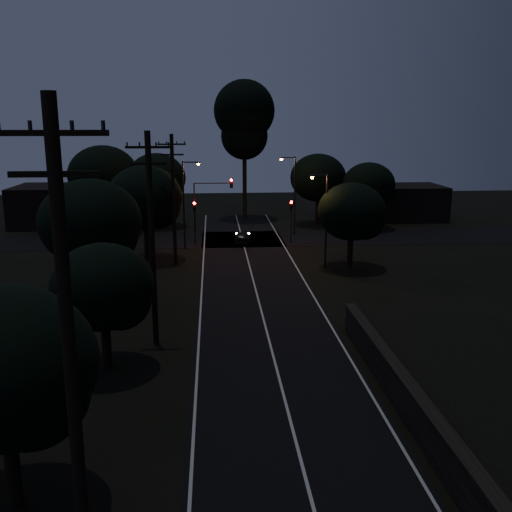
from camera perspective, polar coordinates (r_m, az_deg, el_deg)
road_surface at (r=46.30m, az=-0.67°, el=-0.98°), size 60.00×70.00×0.03m
utility_pole_near at (r=13.13m, az=-18.05°, el=-10.60°), size 2.20×0.30×12.00m
utility_pole_mid at (r=29.38m, az=-10.39°, el=1.92°), size 2.20×0.30×11.00m
utility_pole_far at (r=46.15m, az=-8.26°, el=5.76°), size 2.20×0.30×10.50m
tree_left_a at (r=18.02m, az=-23.60°, el=-10.51°), size 5.48×5.48×6.93m
tree_left_b at (r=27.09m, az=-14.75°, el=-3.24°), size 4.75×4.75×6.04m
tree_left_c at (r=36.82m, az=-15.92°, el=3.04°), size 6.35×6.35×8.03m
tree_left_d at (r=48.24m, az=-10.81°, el=5.59°), size 6.27×6.27×7.95m
tree_far_nw at (r=64.10m, az=-9.72°, el=7.57°), size 6.40×6.40×8.10m
tree_far_w at (r=60.74m, az=-14.80°, el=7.66°), size 7.15×7.15×9.12m
tree_far_ne at (r=64.97m, az=6.44°, el=7.67°), size 6.30×6.30×7.96m
tree_far_e at (r=63.27m, az=11.40°, el=6.89°), size 5.66×5.66×7.18m
tree_right_a at (r=45.48m, az=9.80°, el=4.24°), size 5.36×5.36×6.82m
tall_pine at (r=68.77m, az=-1.17°, el=13.54°), size 7.16×7.16×16.26m
building_left at (r=68.47m, az=-18.88°, el=4.83°), size 10.00×8.00×4.40m
building_right at (r=71.10m, az=14.50°, el=5.25°), size 9.00×7.00×4.00m
signal_left at (r=54.35m, az=-6.15°, el=4.12°), size 0.28×0.35×4.10m
signal_right at (r=54.84m, az=3.53°, el=4.26°), size 0.28×0.35×4.10m
signal_mast at (r=54.11m, az=-4.40°, el=5.73°), size 3.70×0.35×6.25m
streetlight_a at (r=52.16m, az=-7.04°, el=5.71°), size 1.66×0.26×8.00m
streetlight_b at (r=58.63m, az=3.71°, el=6.61°), size 1.66×0.26×8.00m
streetlight_c at (r=45.07m, az=6.84°, el=4.17°), size 1.46×0.26×7.50m
car at (r=54.67m, az=-1.38°, el=1.89°), size 1.75×3.73×1.24m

